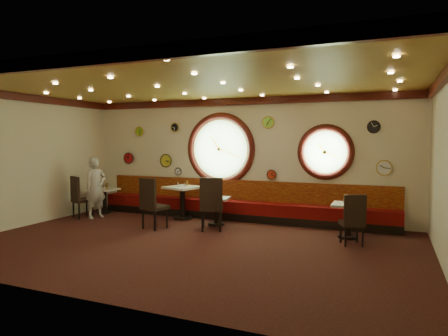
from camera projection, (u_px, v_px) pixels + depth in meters
floor at (190, 244)px, 8.00m from camera, size 9.00×6.00×0.00m
ceiling at (189, 83)px, 7.78m from camera, size 9.00×6.00×0.02m
wall_back at (241, 159)px, 10.65m from camera, size 9.00×0.02×3.20m
wall_front at (80, 178)px, 5.13m from camera, size 9.00×0.02×3.20m
wall_left at (23, 161)px, 9.62m from camera, size 0.02×6.00×3.20m
wall_right at (448, 172)px, 6.16m from camera, size 0.02×6.00×3.20m
molding_back at (241, 101)px, 10.50m from camera, size 9.00×0.10×0.18m
molding_front at (80, 60)px, 5.07m from camera, size 9.00×0.10×0.18m
molding_left at (23, 97)px, 9.50m from camera, size 0.10×6.00×0.18m
molding_right at (448, 73)px, 6.07m from camera, size 0.10×6.00×0.18m
banquette_base at (238, 216)px, 10.50m from camera, size 8.00×0.55×0.20m
banquette_seat at (238, 206)px, 10.48m from camera, size 8.00×0.55×0.30m
banquette_back at (240, 190)px, 10.65m from camera, size 8.00×0.10×0.55m
porthole_left_glass at (221, 149)px, 10.86m from camera, size 1.66×0.02×1.66m
porthole_left_frame at (220, 149)px, 10.84m from camera, size 1.98×0.18×1.98m
porthole_left_ring at (220, 149)px, 10.82m from camera, size 1.61×0.03×1.61m
porthole_right_glass at (325, 152)px, 9.78m from camera, size 1.10×0.02×1.10m
porthole_right_frame at (325, 152)px, 9.77m from camera, size 1.38×0.18×1.38m
porthole_right_ring at (325, 152)px, 9.74m from camera, size 1.09×0.03×1.09m
wall_clock_0 at (166, 161)px, 11.50m from camera, size 0.36×0.03×0.36m
wall_clock_1 at (175, 127)px, 11.32m from camera, size 0.24×0.03×0.24m
wall_clock_2 at (139, 131)px, 11.79m from camera, size 0.26×0.03×0.26m
wall_clock_3 at (129, 158)px, 12.00m from camera, size 0.32×0.03×0.32m
wall_clock_4 at (384, 168)px, 9.26m from camera, size 0.34×0.03×0.34m
wall_clock_5 at (272, 175)px, 10.31m from camera, size 0.24×0.03×0.24m
wall_clock_6 at (374, 127)px, 9.29m from camera, size 0.28×0.03×0.28m
wall_clock_7 at (268, 122)px, 10.26m from camera, size 0.30×0.03×0.30m
wall_clock_8 at (178, 171)px, 11.37m from camera, size 0.20×0.03×0.20m
table_a at (105, 198)px, 11.43m from camera, size 0.71×0.71×0.71m
table_b at (182, 198)px, 10.56m from camera, size 0.98×0.98×0.87m
table_c at (216, 208)px, 9.83m from camera, size 0.71×0.71×0.68m
table_d at (348, 216)px, 8.50m from camera, size 0.68×0.68×0.74m
chair_a at (79, 194)px, 10.67m from camera, size 0.62×0.62×0.70m
chair_b at (151, 200)px, 9.32m from camera, size 0.61×0.61×0.75m
chair_c at (211, 200)px, 9.15m from camera, size 0.68×0.68×0.77m
chair_d at (353, 217)px, 7.85m from camera, size 0.56×0.56×0.64m
condiment_a_salt at (103, 187)px, 11.46m from camera, size 0.04×0.04×0.10m
condiment_b_salt at (178, 184)px, 10.61m from camera, size 0.04×0.04×0.11m
condiment_c_salt at (213, 195)px, 9.90m from camera, size 0.04×0.04×0.10m
condiment_d_salt at (344, 201)px, 8.51m from camera, size 0.04×0.04×0.11m
condiment_a_pepper at (106, 187)px, 11.35m from camera, size 0.03×0.03×0.09m
condiment_b_pepper at (185, 185)px, 10.52m from camera, size 0.04×0.04×0.10m
condiment_c_pepper at (216, 195)px, 9.81m from camera, size 0.04×0.04×0.11m
condiment_d_pepper at (352, 201)px, 8.45m from camera, size 0.04×0.04×0.10m
condiment_a_bottle at (107, 186)px, 11.41m from camera, size 0.05×0.05×0.16m
condiment_b_bottle at (187, 183)px, 10.63m from camera, size 0.04×0.04×0.14m
condiment_c_bottle at (222, 194)px, 9.78m from camera, size 0.05×0.05×0.16m
condiment_d_bottle at (354, 200)px, 8.46m from camera, size 0.05×0.05×0.15m
waiter at (96, 188)px, 10.71m from camera, size 0.56×0.69×1.64m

